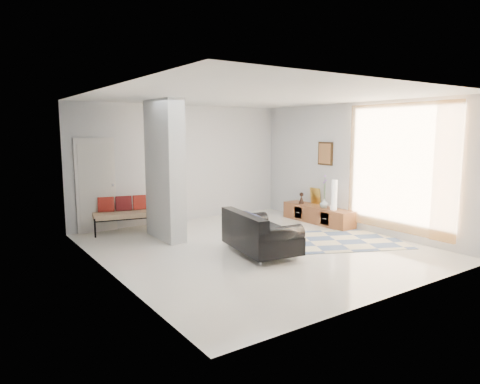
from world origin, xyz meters
TOP-DOWN VIEW (x-y plane):
  - floor at (0.00, 0.00)m, footprint 6.00×6.00m
  - ceiling at (0.00, 0.00)m, footprint 6.00×6.00m
  - wall_back at (0.00, 3.00)m, footprint 6.00×0.00m
  - wall_front at (0.00, -3.00)m, footprint 6.00×0.00m
  - wall_left at (-2.75, 0.00)m, footprint 0.00×6.00m
  - wall_right at (2.75, 0.00)m, footprint 0.00×6.00m
  - partition_column at (-1.10, 1.60)m, footprint 0.35×1.20m
  - hallway_door at (-2.10, 2.96)m, footprint 0.85×0.06m
  - curtain at (2.67, -1.15)m, footprint 0.00×2.55m
  - wall_art at (2.72, 0.90)m, footprint 0.04×0.45m
  - media_console at (2.52, 0.90)m, footprint 0.45×2.00m
  - loveseat at (-0.23, -0.39)m, footprint 1.11×1.64m
  - daybed at (-1.48, 2.63)m, footprint 1.72×0.99m
  - area_rug at (1.60, -0.54)m, footprint 3.05×2.64m
  - cylinder_lamp at (2.50, 0.37)m, footprint 0.13×0.13m
  - bronze_figurine at (2.47, 1.43)m, footprint 0.14×0.14m
  - vase at (2.47, 0.65)m, footprint 0.24×0.24m

SIDE VIEW (x-z plane):
  - floor at x=0.00m, z-range 0.00..0.00m
  - area_rug at x=1.60m, z-range 0.00..0.01m
  - media_console at x=2.52m, z-range -0.20..0.60m
  - loveseat at x=-0.23m, z-range -0.02..0.74m
  - daybed at x=-1.48m, z-range 0.04..0.80m
  - vase at x=2.47m, z-range 0.40..0.62m
  - bronze_figurine at x=2.47m, z-range 0.40..0.67m
  - cylinder_lamp at x=2.50m, z-range 0.40..1.08m
  - hallway_door at x=-2.10m, z-range 0.00..2.04m
  - partition_column at x=-1.10m, z-range 0.00..2.80m
  - wall_back at x=0.00m, z-range -1.60..4.40m
  - wall_front at x=0.00m, z-range -1.60..4.40m
  - wall_left at x=-2.75m, z-range -1.60..4.40m
  - wall_right at x=2.75m, z-range -1.60..4.40m
  - curtain at x=2.67m, z-range 0.17..2.72m
  - wall_art at x=2.72m, z-range 1.38..1.92m
  - ceiling at x=0.00m, z-range 2.80..2.80m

